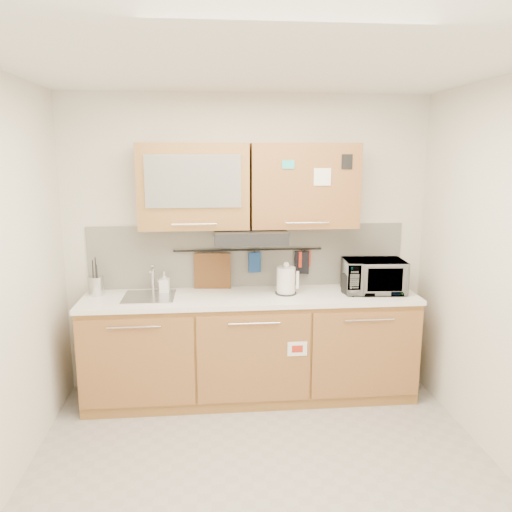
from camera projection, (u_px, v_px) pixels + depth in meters
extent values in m
plane|color=#9E9993|center=(266.00, 481.00, 3.24)|extent=(3.20, 3.20, 0.00)
plane|color=white|center=(268.00, 59.00, 2.72)|extent=(3.20, 3.20, 0.00)
plane|color=silver|center=(248.00, 244.00, 4.45)|extent=(3.20, 0.00, 3.20)
cube|color=#A27539|center=(251.00, 348.00, 4.33)|extent=(2.80, 0.60, 0.88)
cube|color=black|center=(251.00, 390.00, 4.40)|extent=(2.80, 0.54, 0.10)
cube|color=#9F6F38|center=(136.00, 364.00, 3.93)|extent=(0.91, 0.02, 0.74)
cylinder|color=silver|center=(134.00, 327.00, 3.84)|extent=(0.41, 0.01, 0.01)
cube|color=#9F6F38|center=(254.00, 359.00, 4.02)|extent=(0.91, 0.02, 0.74)
cylinder|color=silver|center=(254.00, 324.00, 3.93)|extent=(0.41, 0.01, 0.01)
cube|color=#9F6F38|center=(367.00, 355.00, 4.10)|extent=(0.91, 0.02, 0.74)
cylinder|color=silver|center=(370.00, 320.00, 4.01)|extent=(0.41, 0.01, 0.01)
cube|color=white|center=(251.00, 297.00, 4.22)|extent=(2.82, 0.62, 0.04)
cube|color=silver|center=(248.00, 256.00, 4.46)|extent=(2.80, 0.02, 0.56)
cube|color=#A27539|center=(194.00, 186.00, 4.13)|extent=(0.90, 0.35, 0.70)
cube|color=silver|center=(193.00, 181.00, 3.94)|extent=(0.76, 0.02, 0.42)
cube|color=#9F6F38|center=(303.00, 186.00, 4.21)|extent=(0.90, 0.35, 0.70)
cube|color=white|center=(322.00, 177.00, 4.03)|extent=(0.14, 0.00, 0.14)
cube|color=black|center=(250.00, 236.00, 4.18)|extent=(0.60, 0.46, 0.10)
cube|color=silver|center=(149.00, 298.00, 4.15)|extent=(0.42, 0.40, 0.03)
cylinder|color=silver|center=(153.00, 279.00, 4.29)|extent=(0.03, 0.03, 0.24)
cylinder|color=silver|center=(152.00, 269.00, 4.19)|extent=(0.02, 0.18, 0.02)
cylinder|color=black|center=(248.00, 250.00, 4.41)|extent=(1.30, 0.02, 0.02)
cylinder|color=silver|center=(96.00, 286.00, 4.21)|extent=(0.16, 0.16, 0.16)
cylinder|color=black|center=(93.00, 277.00, 4.20)|extent=(0.01, 0.01, 0.30)
cylinder|color=black|center=(97.00, 280.00, 4.18)|extent=(0.01, 0.01, 0.27)
cylinder|color=black|center=(96.00, 276.00, 4.21)|extent=(0.01, 0.01, 0.32)
cylinder|color=black|center=(94.00, 282.00, 4.18)|extent=(0.01, 0.01, 0.24)
cylinder|color=silver|center=(286.00, 281.00, 4.24)|extent=(0.20, 0.20, 0.23)
sphere|color=silver|center=(286.00, 265.00, 4.21)|extent=(0.05, 0.05, 0.05)
cube|color=silver|center=(298.00, 280.00, 4.22)|extent=(0.03, 0.04, 0.15)
cylinder|color=black|center=(286.00, 293.00, 4.26)|extent=(0.18, 0.18, 0.01)
cube|color=black|center=(357.00, 284.00, 4.26)|extent=(0.24, 0.17, 0.17)
cube|color=black|center=(353.00, 275.00, 4.23)|extent=(0.08, 0.11, 0.01)
cube|color=black|center=(361.00, 275.00, 4.25)|extent=(0.08, 0.11, 0.01)
imported|color=#999999|center=(373.00, 276.00, 4.29)|extent=(0.53, 0.38, 0.28)
imported|color=#999999|center=(164.00, 282.00, 4.27)|extent=(0.09, 0.09, 0.18)
cube|color=brown|center=(212.00, 275.00, 4.41)|extent=(0.32, 0.05, 0.40)
cube|color=navy|center=(255.00, 262.00, 4.42)|extent=(0.11, 0.05, 0.18)
cube|color=black|center=(302.00, 262.00, 4.46)|extent=(0.13, 0.07, 0.20)
cube|color=red|center=(304.00, 259.00, 4.46)|extent=(0.12, 0.05, 0.14)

